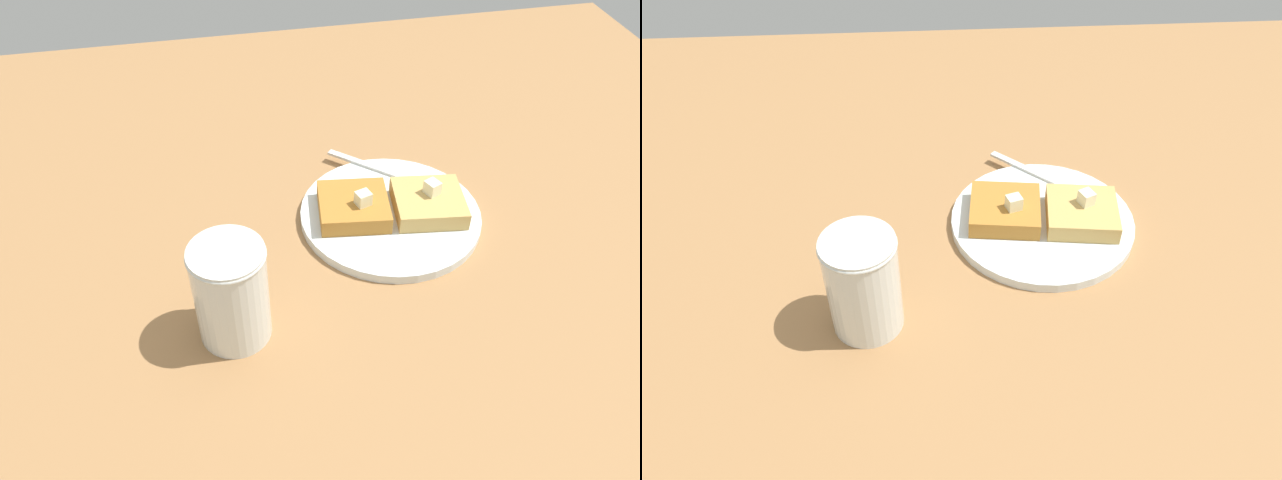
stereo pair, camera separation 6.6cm
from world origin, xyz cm
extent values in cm
cube|color=#9E7044|center=(0.00, 0.00, 1.21)|extent=(121.52, 121.52, 2.42)
cylinder|color=silver|center=(3.60, 6.77, 3.00)|extent=(21.53, 21.53, 1.15)
torus|color=#393833|center=(3.60, 6.77, 3.18)|extent=(21.53, 21.53, 0.80)
cube|color=#B2752D|center=(-0.84, 7.34, 4.65)|extent=(9.06, 8.90, 2.15)
cube|color=tan|center=(8.04, 6.20, 4.65)|extent=(9.06, 8.90, 2.15)
cube|color=#F0F0C6|center=(-0.38, 6.34, 6.55)|extent=(2.01, 1.91, 1.64)
cube|color=#F5F1C8|center=(8.45, 6.65, 6.55)|extent=(2.02, 2.11, 1.64)
cube|color=silver|center=(2.68, 16.62, 3.76)|extent=(7.96, 7.45, 0.36)
cube|color=silver|center=(7.38, 12.27, 3.76)|extent=(3.55, 3.52, 0.36)
cube|color=silver|center=(10.14, 10.84, 3.76)|extent=(2.57, 2.41, 0.36)
cube|color=silver|center=(9.77, 10.44, 3.76)|extent=(2.57, 2.41, 0.36)
cube|color=silver|center=(9.39, 10.03, 3.76)|extent=(2.57, 2.41, 0.36)
cube|color=silver|center=(9.02, 9.63, 3.76)|extent=(2.57, 2.41, 0.36)
cylinder|color=#351305|center=(-16.31, -6.54, 5.57)|extent=(6.59, 6.59, 6.30)
cylinder|color=silver|center=(-16.31, -6.54, 7.99)|extent=(7.16, 7.16, 11.14)
torus|color=silver|center=(-16.31, -6.54, 13.12)|extent=(7.37, 7.37, 0.50)
camera|label=1|loc=(-16.03, -46.97, 52.04)|focal=35.00mm
camera|label=2|loc=(-9.50, -47.85, 52.04)|focal=35.00mm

